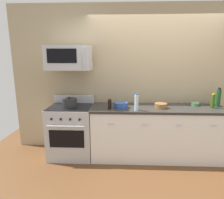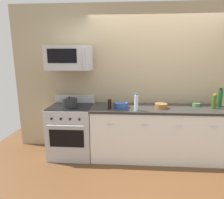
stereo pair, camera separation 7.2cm
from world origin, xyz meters
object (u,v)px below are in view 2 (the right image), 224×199
bottle_water_clear (136,103)px  stockpot (70,103)px  bottle_olive_oil (214,102)px  bowl_wooden_salad (161,106)px  bottle_wine_green (220,98)px  bottle_soy_sauce_dark (110,104)px  bowl_green_glaze (196,104)px  microwave (69,58)px  range_oven (72,130)px  bowl_blue_mixing (121,105)px

bottle_water_clear → stockpot: bearing=171.2°
bottle_olive_oil → bowl_wooden_salad: (-0.88, -0.05, -0.07)m
stockpot → bottle_olive_oil: bearing=1.4°
bottle_wine_green → bowl_wooden_salad: (-1.02, -0.15, -0.11)m
bottle_water_clear → bottle_olive_oil: bearing=10.1°
bottle_olive_oil → bottle_soy_sauce_dark: (-1.74, -0.15, -0.04)m
bowl_green_glaze → microwave: bearing=-177.3°
bottle_olive_oil → bowl_wooden_salad: bottle_olive_oil is taller
bottle_water_clear → bottle_wine_green: bottle_wine_green is taller
range_oven → stockpot: size_ratio=4.17×
bottle_water_clear → range_oven: bearing=168.6°
range_oven → bowl_wooden_salad: bearing=-1.6°
range_oven → bowl_blue_mixing: 1.01m
range_oven → bottle_olive_oil: 2.50m
bottle_water_clear → bottle_wine_green: size_ratio=0.85×
bowl_green_glaze → bottle_soy_sauce_dark: bearing=-169.0°
range_oven → bowl_green_glaze: range_oven is taller
bottle_soy_sauce_dark → bowl_wooden_salad: size_ratio=0.84×
bottle_water_clear → bowl_blue_mixing: size_ratio=1.20×
bottle_water_clear → bottle_soy_sauce_dark: size_ratio=1.63×
bottle_water_clear → bowl_wooden_salad: bearing=23.3°
bottle_soy_sauce_dark → stockpot: 0.70m
bottle_olive_oil → bottle_soy_sauce_dark: bottle_olive_oil is taller
bottle_soy_sauce_dark → bowl_green_glaze: (1.50, 0.29, -0.05)m
bottle_water_clear → bottle_soy_sauce_dark: 0.45m
bottle_soy_sauce_dark → bowl_wooden_salad: (0.86, 0.10, -0.04)m
bottle_wine_green → bowl_green_glaze: bearing=173.9°
microwave → bowl_green_glaze: size_ratio=4.95×
bottle_wine_green → bowl_blue_mixing: 1.71m
bottle_olive_oil → stockpot: 2.44m
microwave → bowl_wooden_salad: (1.56, -0.09, -0.79)m
bottle_soy_sauce_dark → bottle_wine_green: bottle_wine_green is taller
microwave → bowl_wooden_salad: bearing=-3.3°
range_oven → bowl_wooden_salad: size_ratio=5.17×
bottle_olive_oil → bowl_blue_mixing: size_ratio=1.06×
range_oven → bowl_blue_mixing: range_oven is taller
bottle_soy_sauce_dark → bottle_water_clear: bearing=-11.3°
range_oven → bottle_olive_oil: bearing=0.1°
bottle_water_clear → bowl_wooden_salad: bottle_water_clear is taller
bowl_green_glaze → bowl_wooden_salad: bearing=-163.1°
bottle_water_clear → bottle_olive_oil: size_ratio=1.14×
bottle_olive_oil → bowl_blue_mixing: (-1.56, -0.05, -0.07)m
range_oven → bottle_wine_green: bearing=2.4°
bottle_soy_sauce_dark → bowl_blue_mixing: size_ratio=0.74×
range_oven → bowl_green_glaze: (2.20, 0.15, 0.48)m
bowl_green_glaze → bottle_wine_green: bearing=-6.1°
bowl_wooden_salad → bowl_green_glaze: bowl_wooden_salad is taller
bowl_wooden_salad → bottle_olive_oil: bearing=3.2°
bottle_water_clear → bottle_soy_sauce_dark: bearing=168.7°
microwave → stockpot: 0.76m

